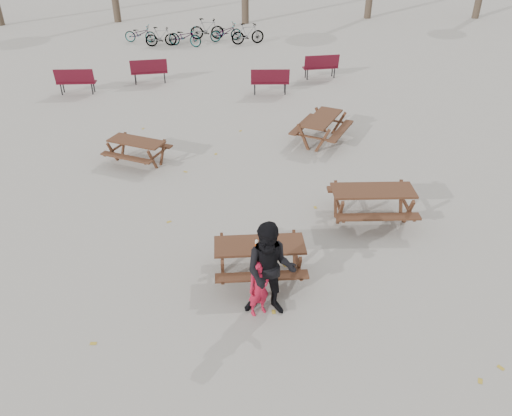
{
  "coord_description": "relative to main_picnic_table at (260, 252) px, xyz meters",
  "views": [
    {
      "loc": [
        -0.64,
        -7.99,
        6.59
      ],
      "look_at": [
        0.0,
        1.0,
        1.0
      ],
      "focal_mm": 35.0,
      "sensor_mm": 36.0,
      "label": 1
    }
  ],
  "objects": [
    {
      "name": "picnic_table_north",
      "position": [
        -3.14,
        5.39,
        -0.24
      ],
      "size": [
        2.03,
        1.89,
        0.7
      ],
      "primitive_type": null,
      "rotation": [
        0.0,
        0.0,
        -0.46
      ],
      "color": "#381E14",
      "rests_on": "ground"
    },
    {
      "name": "picnic_table_far",
      "position": [
        2.47,
        6.52,
        -0.18
      ],
      "size": [
        2.24,
        2.37,
        0.8
      ],
      "primitive_type": null,
      "rotation": [
        0.0,
        0.0,
        1.04
      ],
      "color": "#381E14",
      "rests_on": "ground"
    },
    {
      "name": "main_picnic_table",
      "position": [
        0.0,
        0.0,
        0.0
      ],
      "size": [
        1.8,
        1.45,
        0.78
      ],
      "color": "#381E14",
      "rests_on": "ground"
    },
    {
      "name": "ground",
      "position": [
        0.0,
        0.0,
        -0.59
      ],
      "size": [
        80.0,
        80.0,
        0.0
      ],
      "primitive_type": "plane",
      "color": "gray",
      "rests_on": "ground"
    },
    {
      "name": "soda_bottle",
      "position": [
        -0.07,
        -0.09,
        0.26
      ],
      "size": [
        0.07,
        0.07,
        0.17
      ],
      "color": "silver",
      "rests_on": "main_picnic_table"
    },
    {
      "name": "bicycle_row",
      "position": [
        -1.84,
        19.68,
        -0.09
      ],
      "size": [
        7.55,
        2.37,
        1.11
      ],
      "color": "black",
      "rests_on": "ground"
    },
    {
      "name": "park_bench_row",
      "position": [
        -1.26,
        12.25,
        -0.07
      ],
      "size": [
        11.54,
        2.49,
        1.03
      ],
      "color": "#5C1221",
      "rests_on": "ground"
    },
    {
      "name": "adult",
      "position": [
        0.1,
        -1.07,
        0.38
      ],
      "size": [
        1.04,
        0.87,
        1.94
      ],
      "primitive_type": "imported",
      "rotation": [
        0.0,
        0.0,
        -0.16
      ],
      "color": "black",
      "rests_on": "ground"
    },
    {
      "name": "picnic_table_east",
      "position": [
        2.81,
        1.9,
        -0.17
      ],
      "size": [
        1.99,
        1.63,
        0.83
      ],
      "primitive_type": null,
      "rotation": [
        0.0,
        0.0,
        -0.04
      ],
      "color": "#381E14",
      "rests_on": "ground"
    },
    {
      "name": "child",
      "position": [
        -0.1,
        -1.09,
        0.0
      ],
      "size": [
        0.51,
        0.43,
        1.17
      ],
      "primitive_type": "imported",
      "rotation": [
        0.0,
        0.0,
        0.43
      ],
      "color": "#B61632",
      "rests_on": "ground"
    },
    {
      "name": "fallen_leaves",
      "position": [
        0.5,
        2.5,
        -0.58
      ],
      "size": [
        11.0,
        11.0,
        0.01
      ],
      "primitive_type": null,
      "color": "#B3932A",
      "rests_on": "ground"
    },
    {
      "name": "bread_roll",
      "position": [
        0.24,
        -0.1,
        0.25
      ],
      "size": [
        0.14,
        0.06,
        0.05
      ],
      "primitive_type": "ellipsoid",
      "color": "tan",
      "rests_on": "food_tray"
    },
    {
      "name": "food_tray",
      "position": [
        0.24,
        -0.1,
        0.21
      ],
      "size": [
        0.18,
        0.11,
        0.03
      ],
      "primitive_type": "cube",
      "color": "white",
      "rests_on": "main_picnic_table"
    }
  ]
}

